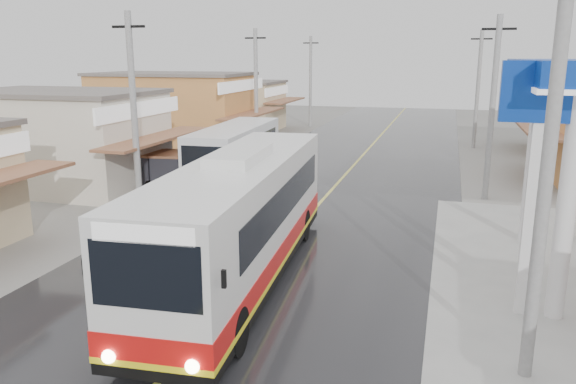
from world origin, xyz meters
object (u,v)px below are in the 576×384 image
Objects in this scene: coach_bus at (242,218)px; tricycle_far at (150,167)px; cyclist at (176,201)px; tyre_stack at (116,227)px; tricycle_near at (172,169)px; second_bus at (235,153)px.

tricycle_far is (-8.39, 9.62, -0.80)m from coach_bus.
cyclist is at bearing 128.26° from coach_bus.
cyclist is 2.92m from tyre_stack.
tyre_stack is (2.47, -6.93, -0.76)m from tricycle_far.
coach_bus is at bearing -24.40° from tyre_stack.
tricycle_near is 0.95× the size of tricycle_far.
cyclist is 4.72m from tricycle_near.
coach_bus is 6.56× the size of cyclist.
coach_bus is 4.90× the size of tricycle_far.
cyclist is 0.75× the size of tricycle_far.
second_bus is 4.25m from tricycle_far.
tricycle_far is at bearing -153.27° from second_bus.
second_bus is 9.18m from tyre_stack.
cyclist is (-4.87, 5.39, -1.20)m from coach_bus.
tricycle_near is at bearing 100.08° from tyre_stack.
coach_bus reaches higher than cyclist.
second_bus is 8.99× the size of tyre_stack.
tyre_stack is at bearing 151.73° from coach_bus.
tricycle_near reaches higher than tricycle_far.
second_bus is 4.72× the size of cyclist.
coach_bus is 12.61m from second_bus.
second_bus is 3.52× the size of tricycle_far.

